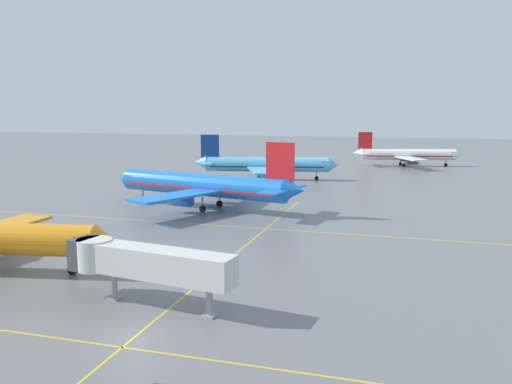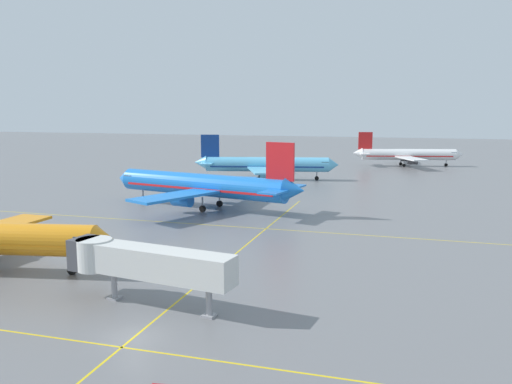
{
  "view_description": "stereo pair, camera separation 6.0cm",
  "coord_description": "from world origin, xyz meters",
  "px_view_note": "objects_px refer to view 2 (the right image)",
  "views": [
    {
      "loc": [
        20.25,
        -35.01,
        17.86
      ],
      "look_at": [
        -3.26,
        45.07,
        4.55
      ],
      "focal_mm": 36.93,
      "sensor_mm": 36.0,
      "label": 1
    },
    {
      "loc": [
        20.3,
        -35.0,
        17.86
      ],
      "look_at": [
        -3.26,
        45.07,
        4.55
      ],
      "focal_mm": 36.93,
      "sensor_mm": 36.0,
      "label": 2
    }
  ],
  "objects_px": {
    "airliner_second_row": "(204,185)",
    "airliner_far_left_stand": "(407,155)",
    "jet_bridge": "(137,261)",
    "airliner_third_row": "(265,165)"
  },
  "relations": [
    {
      "from": "airliner_second_row",
      "to": "airliner_far_left_stand",
      "type": "bearing_deg",
      "value": 67.67
    },
    {
      "from": "airliner_second_row",
      "to": "jet_bridge",
      "type": "distance_m",
      "value": 46.61
    },
    {
      "from": "airliner_second_row",
      "to": "airliner_third_row",
      "type": "distance_m",
      "value": 40.25
    },
    {
      "from": "jet_bridge",
      "to": "airliner_far_left_stand",
      "type": "bearing_deg",
      "value": 80.06
    },
    {
      "from": "airliner_third_row",
      "to": "jet_bridge",
      "type": "bearing_deg",
      "value": -82.37
    },
    {
      "from": "airliner_far_left_stand",
      "to": "jet_bridge",
      "type": "height_order",
      "value": "airliner_far_left_stand"
    },
    {
      "from": "jet_bridge",
      "to": "airliner_third_row",
      "type": "bearing_deg",
      "value": 97.63
    },
    {
      "from": "jet_bridge",
      "to": "airliner_second_row",
      "type": "bearing_deg",
      "value": 104.55
    },
    {
      "from": "airliner_third_row",
      "to": "airliner_far_left_stand",
      "type": "xyz_separation_m",
      "value": [
        33.93,
        43.02,
        -0.26
      ]
    },
    {
      "from": "airliner_third_row",
      "to": "jet_bridge",
      "type": "distance_m",
      "value": 86.12
    }
  ]
}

